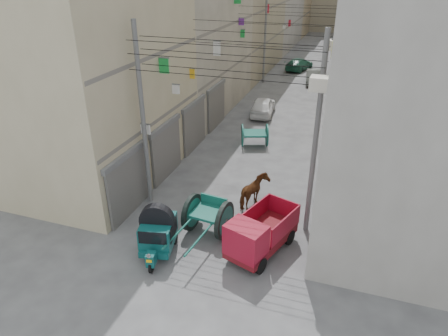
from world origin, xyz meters
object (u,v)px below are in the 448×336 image
at_px(second_cart, 255,135).
at_px(distant_car_green, 299,64).
at_px(auto_rickshaw, 158,231).
at_px(feed_sack, 243,252).
at_px(tonga_cart, 208,216).
at_px(horse, 254,192).
at_px(mini_truck, 257,238).
at_px(distant_car_white, 263,106).
at_px(distant_car_grey, 313,77).

relative_size(second_cart, distant_car_green, 0.46).
height_order(auto_rickshaw, feed_sack, auto_rickshaw).
relative_size(tonga_cart, distant_car_green, 0.86).
xyz_separation_m(auto_rickshaw, horse, (2.58, 4.25, -0.20)).
bearing_deg(second_cart, tonga_cart, -106.30).
relative_size(mini_truck, distant_car_green, 0.83).
distance_m(distant_car_white, distant_car_green, 14.67).
xyz_separation_m(second_cart, distant_car_green, (-0.62, 20.35, -0.13)).
height_order(mini_truck, distant_car_grey, mini_truck).
relative_size(mini_truck, distant_car_white, 0.90).
bearing_deg(tonga_cart, auto_rickshaw, -121.40).
bearing_deg(auto_rickshaw, distant_car_green, 76.82).
bearing_deg(distant_car_grey, tonga_cart, -99.97).
bearing_deg(horse, second_cart, -61.14).
bearing_deg(distant_car_white, tonga_cart, 89.37).
distance_m(mini_truck, feed_sack, 0.89).
relative_size(mini_truck, distant_car_grey, 0.95).
bearing_deg(distant_car_green, feed_sack, 110.69).
bearing_deg(distant_car_green, distant_car_grey, 128.71).
height_order(feed_sack, distant_car_white, distant_car_white).
xyz_separation_m(mini_truck, feed_sack, (-0.51, -0.09, -0.72)).
relative_size(mini_truck, feed_sack, 6.57).
distance_m(feed_sack, distant_car_grey, 25.61).
xyz_separation_m(horse, distant_car_white, (-2.58, 12.30, -0.09)).
height_order(second_cart, horse, horse).
relative_size(horse, distant_car_white, 0.46).
height_order(auto_rickshaw, horse, auto_rickshaw).
height_order(distant_car_white, distant_car_green, distant_car_white).
distance_m(distant_car_white, distant_car_grey, 10.14).
bearing_deg(tonga_cart, horse, 69.68).
bearing_deg(distant_car_white, mini_truck, 97.12).
height_order(distant_car_white, distant_car_grey, distant_car_white).
height_order(mini_truck, second_cart, mini_truck).
bearing_deg(distant_car_white, feed_sack, 95.28).
bearing_deg(auto_rickshaw, feed_sack, 2.34).
bearing_deg(distant_car_white, auto_rickshaw, 84.22).
relative_size(second_cart, distant_car_white, 0.50).
height_order(auto_rickshaw, tonga_cart, auto_rickshaw).
bearing_deg(second_cart, mini_truck, -93.99).
xyz_separation_m(horse, distant_car_grey, (-0.26, 22.17, -0.14)).
relative_size(feed_sack, distant_car_white, 0.14).
bearing_deg(distant_car_green, auto_rickshaw, 104.93).
distance_m(distant_car_grey, distant_car_green, 5.23).
bearing_deg(feed_sack, distant_car_white, 101.04).
bearing_deg(distant_car_grey, horse, -97.01).
xyz_separation_m(mini_truck, distant_car_white, (-3.57, 15.63, -0.20)).
distance_m(tonga_cart, second_cart, 9.14).
relative_size(tonga_cart, second_cart, 1.87).
relative_size(mini_truck, horse, 1.97).
height_order(feed_sack, distant_car_grey, distant_car_grey).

